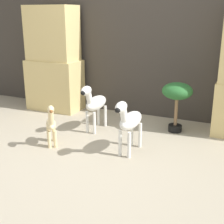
{
  "coord_description": "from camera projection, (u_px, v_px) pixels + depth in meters",
  "views": [
    {
      "loc": [
        1.37,
        -2.55,
        1.44
      ],
      "look_at": [
        -0.07,
        0.6,
        0.34
      ],
      "focal_mm": 50.0,
      "sensor_mm": 36.0,
      "label": 1
    }
  ],
  "objects": [
    {
      "name": "ground_plane",
      "position": [
        94.0,
        161.0,
        3.19
      ],
      "size": [
        14.0,
        14.0,
        0.0
      ],
      "primitive_type": "plane",
      "color": "#9E937F"
    },
    {
      "name": "wall_back",
      "position": [
        149.0,
        39.0,
        4.33
      ],
      "size": [
        6.4,
        0.08,
        2.2
      ],
      "color": "#38332D",
      "rests_on": "ground_plane"
    },
    {
      "name": "rock_pillar_left",
      "position": [
        54.0,
        62.0,
        4.71
      ],
      "size": [
        0.81,
        0.45,
        1.55
      ],
      "color": "#D1B775",
      "rests_on": "ground_plane"
    },
    {
      "name": "zebra_right",
      "position": [
        129.0,
        120.0,
        3.26
      ],
      "size": [
        0.19,
        0.57,
        0.62
      ],
      "color": "silver",
      "rests_on": "ground_plane"
    },
    {
      "name": "zebra_left",
      "position": [
        95.0,
        103.0,
        3.9
      ],
      "size": [
        0.17,
        0.57,
        0.62
      ],
      "color": "silver",
      "rests_on": "ground_plane"
    },
    {
      "name": "giraffe_figurine",
      "position": [
        51.0,
        124.0,
        3.47
      ],
      "size": [
        0.31,
        0.36,
        0.52
      ],
      "color": "beige",
      "rests_on": "ground_plane"
    },
    {
      "name": "potted_palm_front",
      "position": [
        177.0,
        94.0,
        3.83
      ],
      "size": [
        0.38,
        0.38,
        0.63
      ],
      "color": "black",
      "rests_on": "ground_plane"
    }
  ]
}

